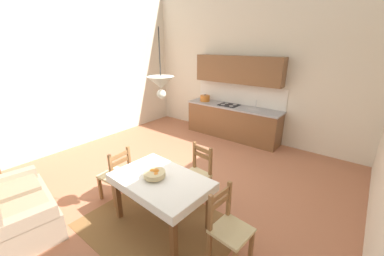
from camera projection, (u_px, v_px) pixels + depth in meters
The scene contains 12 objects.
ground_plane at pixel (172, 182), 4.52m from camera, with size 6.66×6.60×0.10m, color #AD6B4C.
wall_back at pixel (249, 62), 6.07m from camera, with size 6.66×0.12×4.07m, color silver.
wall_left at pixel (75, 64), 5.59m from camera, with size 0.12×6.60×4.07m, color silver.
area_rug at pixel (158, 226), 3.37m from camera, with size 2.10×1.60×0.01m, color brown.
kitchen_cabinetry at pixel (233, 107), 6.35m from camera, with size 2.65×0.63×2.20m.
dining_table at pixel (161, 187), 3.23m from camera, with size 1.40×0.94×0.75m.
dining_chair_tv_side at pixel (116, 175), 3.84m from camera, with size 0.45×0.45×0.93m.
dining_chair_kitchen_side at pixel (196, 174), 3.87m from camera, with size 0.47×0.47×0.93m.
dining_chair_window_side at pixel (229, 228), 2.74m from camera, with size 0.46×0.46×0.93m.
small_couch at pixel (17, 209), 3.25m from camera, with size 1.51×0.99×0.78m.
fruit_bowl at pixel (155, 174), 3.18m from camera, with size 0.30×0.30×0.12m.
pendant_lamp at pixel (161, 83), 2.76m from camera, with size 0.32×0.32×0.80m.
Camera 1 is at (2.70, -2.82, 2.49)m, focal length 21.76 mm.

